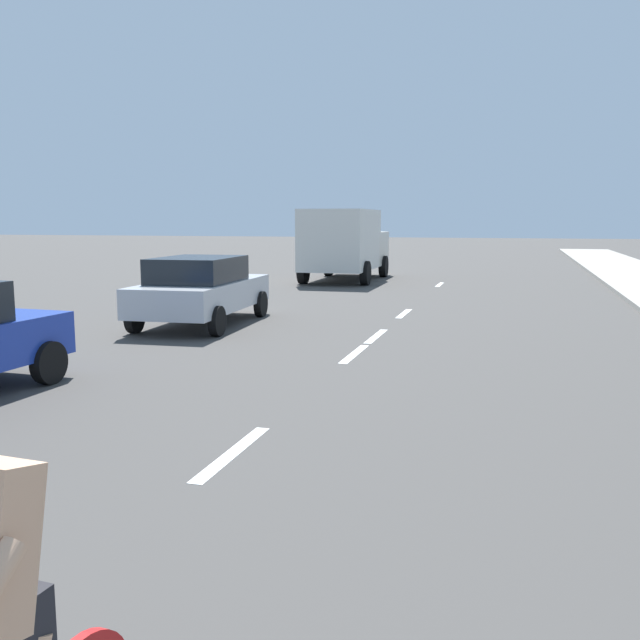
{
  "coord_description": "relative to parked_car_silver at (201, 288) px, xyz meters",
  "views": [
    {
      "loc": [
        2.78,
        3.83,
        2.4
      ],
      "look_at": [
        0.31,
        12.52,
        1.1
      ],
      "focal_mm": 38.99,
      "sensor_mm": 36.0,
      "label": 1
    }
  ],
  "objects": [
    {
      "name": "lane_stripe_3",
      "position": [
        4.21,
        -8.1,
        -0.84
      ],
      "size": [
        0.16,
        1.8,
        0.01
      ],
      "primitive_type": "cube",
      "color": "white",
      "rests_on": "ground"
    },
    {
      "name": "delivery_truck",
      "position": [
        0.35,
        12.41,
        0.66
      ],
      "size": [
        2.75,
        6.27,
        2.8
      ],
      "rotation": [
        0.0,
        0.0,
        0.01
      ],
      "color": "beige",
      "rests_on": "ground"
    },
    {
      "name": "ground_plane",
      "position": [
        4.21,
        1.63,
        -0.84
      ],
      "size": [
        160.0,
        160.0,
        0.0
      ],
      "primitive_type": "plane",
      "color": "#423F3D"
    },
    {
      "name": "lane_stripe_7",
      "position": [
        4.21,
        11.6,
        -0.84
      ],
      "size": [
        0.16,
        1.8,
        0.01
      ],
      "primitive_type": "cube",
      "color": "white",
      "rests_on": "ground"
    },
    {
      "name": "lane_stripe_6",
      "position": [
        4.21,
        3.17,
        -0.84
      ],
      "size": [
        0.16,
        1.8,
        0.01
      ],
      "primitive_type": "cube",
      "color": "white",
      "rests_on": "ground"
    },
    {
      "name": "lane_stripe_5",
      "position": [
        4.21,
        -0.5,
        -0.84
      ],
      "size": [
        0.16,
        1.8,
        0.01
      ],
      "primitive_type": "cube",
      "color": "white",
      "rests_on": "ground"
    },
    {
      "name": "lane_stripe_4",
      "position": [
        4.21,
        -2.5,
        -0.84
      ],
      "size": [
        0.16,
        1.8,
        0.01
      ],
      "primitive_type": "cube",
      "color": "white",
      "rests_on": "ground"
    },
    {
      "name": "parked_car_silver",
      "position": [
        0.0,
        0.0,
        0.0
      ],
      "size": [
        2.26,
        4.56,
        1.57
      ],
      "rotation": [
        0.0,
        0.0,
        0.06
      ],
      "color": "#B7BABF",
      "rests_on": "ground"
    }
  ]
}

